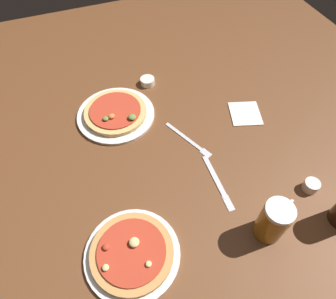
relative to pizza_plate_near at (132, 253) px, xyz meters
name	(u,v)px	position (x,y,z in m)	size (l,w,h in m)	color
ground_plane	(168,155)	(0.24, 0.32, -0.03)	(2.40, 2.40, 0.03)	brown
pizza_plate_near	(132,253)	(0.00, 0.00, 0.00)	(0.29, 0.29, 0.05)	silver
pizza_plate_far	(116,113)	(0.10, 0.58, 0.00)	(0.32, 0.32, 0.05)	silver
beer_mug_amber	(274,220)	(0.43, -0.08, 0.06)	(0.14, 0.09, 0.16)	#9E6619
ramekin_sauce	(311,186)	(0.65, 0.00, 0.00)	(0.05, 0.05, 0.04)	silver
ramekin_butter	(147,81)	(0.29, 0.73, 0.00)	(0.07, 0.07, 0.03)	silver
napkin_folded	(245,113)	(0.62, 0.40, -0.01)	(0.12, 0.14, 0.01)	white
fork_left	(189,140)	(0.34, 0.35, -0.01)	(0.11, 0.22, 0.01)	silver
knife_right	(218,182)	(0.36, 0.14, -0.01)	(0.03, 0.24, 0.01)	silver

